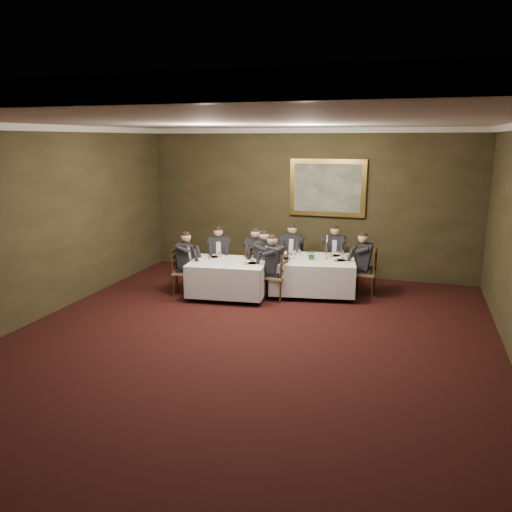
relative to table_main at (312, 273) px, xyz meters
The scene contains 28 objects.
ground 3.44m from the table_main, 98.07° to the right, with size 10.00×10.00×0.00m, color black.
ceiling 4.57m from the table_main, 98.07° to the right, with size 8.00×10.00×0.10m, color silver.
back_wall 2.14m from the table_main, 106.37° to the left, with size 8.00×0.10×3.50m, color #2D2B16.
left_wall 5.76m from the table_main, 143.01° to the right, with size 0.10×10.00×3.50m, color #2D2B16.
crown_molding 4.53m from the table_main, 98.07° to the right, with size 8.00×10.00×0.12m.
table_main is the anchor object (origin of this frame).
table_second 1.79m from the table_main, 154.69° to the right, with size 1.73×1.40×0.67m.
chair_main_backleft 1.04m from the table_main, 127.74° to the left, with size 0.45×0.43×1.00m.
diner_main_backleft 1.02m from the table_main, 128.15° to the left, with size 0.43×0.49×1.35m.
chair_main_backright 1.04m from the table_main, 72.61° to the left, with size 0.48×0.47×1.00m.
diner_main_backright 1.02m from the table_main, 72.35° to the left, with size 0.45×0.52×1.35m.
chair_main_endleft 1.14m from the table_main, 169.88° to the right, with size 0.44×0.45×1.00m.
diner_main_endleft 1.12m from the table_main, 169.75° to the right, with size 0.49×0.43×1.35m.
chair_main_endright 1.14m from the table_main, 10.13° to the left, with size 0.43×0.45×1.00m.
diner_main_endright 1.12m from the table_main, 10.25° to the left, with size 0.49×0.43×1.35m.
chair_sec_backleft 2.15m from the table_main, behind, with size 0.56×0.55×1.00m.
diner_sec_backleft 2.14m from the table_main, behind, with size 0.55×0.59×1.35m.
chair_sec_backright 1.31m from the table_main, behind, with size 0.53×0.51×1.00m.
diner_sec_backright 1.30m from the table_main, behind, with size 0.51×0.56×1.35m.
chair_sec_endright 0.91m from the table_main, 133.90° to the right, with size 0.46×0.48×1.00m.
diner_sec_endright 0.91m from the table_main, 134.48° to the right, with size 0.52×0.45×1.35m.
chair_sec_endleft 2.77m from the table_main, 161.22° to the right, with size 0.52×0.53×1.00m.
diner_sec_endleft 2.75m from the table_main, 161.20° to the right, with size 0.57×0.51×1.35m.
centerpiece 0.44m from the table_main, 92.59° to the right, with size 0.21×0.18×0.23m, color #2D5926.
candlestick 0.59m from the table_main, 22.83° to the left, with size 0.08×0.08×0.52m.
place_setting_table_main 0.67m from the table_main, 147.44° to the left, with size 0.33×0.31×0.14m.
place_setting_table_second 2.11m from the table_main, 167.22° to the right, with size 0.33×0.31×0.14m.
painting 2.29m from the table_main, 90.00° to the left, with size 1.80×0.09×1.34m.
Camera 1 is at (2.48, -6.79, 3.25)m, focal length 35.00 mm.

